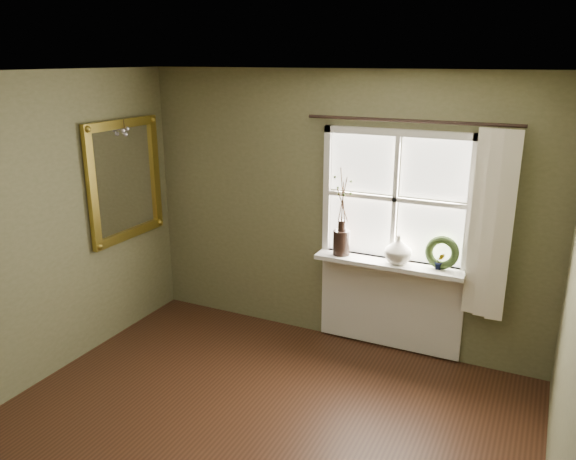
# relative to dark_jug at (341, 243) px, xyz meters

# --- Properties ---
(ceiling) EXTENTS (4.50, 4.50, 0.00)m
(ceiling) POSITION_rel_dark_jug_xyz_m (-0.09, -2.12, 1.56)
(ceiling) COLOR silver
(ceiling) RESTS_ON ground
(wall_back) EXTENTS (4.00, 0.10, 2.60)m
(wall_back) POSITION_rel_dark_jug_xyz_m (-0.09, 0.18, 0.26)
(wall_back) COLOR #656543
(wall_back) RESTS_ON ground
(window_frame) EXTENTS (1.36, 0.06, 1.24)m
(window_frame) POSITION_rel_dark_jug_xyz_m (0.46, 0.11, 0.44)
(window_frame) COLOR silver
(window_frame) RESTS_ON wall_back
(window_sill) EXTENTS (1.36, 0.26, 0.04)m
(window_sill) POSITION_rel_dark_jug_xyz_m (0.46, 0.00, -0.14)
(window_sill) COLOR silver
(window_sill) RESTS_ON wall_back
(window_apron) EXTENTS (1.36, 0.04, 0.88)m
(window_apron) POSITION_rel_dark_jug_xyz_m (0.46, 0.11, -0.58)
(window_apron) COLOR silver
(window_apron) RESTS_ON ground
(dark_jug) EXTENTS (0.21, 0.21, 0.23)m
(dark_jug) POSITION_rel_dark_jug_xyz_m (0.00, 0.00, 0.00)
(dark_jug) COLOR black
(dark_jug) RESTS_ON window_sill
(cream_vase) EXTENTS (0.29, 0.29, 0.26)m
(cream_vase) POSITION_rel_dark_jug_xyz_m (0.54, 0.00, 0.01)
(cream_vase) COLOR beige
(cream_vase) RESTS_ON window_sill
(wreath) EXTENTS (0.30, 0.13, 0.30)m
(wreath) POSITION_rel_dark_jug_xyz_m (0.92, 0.04, -0.00)
(wreath) COLOR #2C3F1C
(wreath) RESTS_ON window_sill
(potted_plant_left) EXTENTS (0.11, 0.09, 0.18)m
(potted_plant_left) POSITION_rel_dark_jug_xyz_m (-0.01, 0.00, -0.03)
(potted_plant_left) COLOR #2C3F1C
(potted_plant_left) RESTS_ON window_sill
(potted_plant_right) EXTENTS (0.10, 0.09, 0.15)m
(potted_plant_right) POSITION_rel_dark_jug_xyz_m (0.91, 0.00, -0.04)
(potted_plant_right) COLOR #2C3F1C
(potted_plant_right) RESTS_ON window_sill
(curtain) EXTENTS (0.36, 0.12, 1.59)m
(curtain) POSITION_rel_dark_jug_xyz_m (1.30, 0.01, 0.33)
(curtain) COLOR #EFE7CF
(curtain) RESTS_ON wall_back
(curtain_rod) EXTENTS (1.84, 0.03, 0.03)m
(curtain_rod) POSITION_rel_dark_jug_xyz_m (0.56, 0.05, 1.14)
(curtain_rod) COLOR black
(curtain_rod) RESTS_ON wall_back
(gilt_mirror) EXTENTS (0.10, 0.98, 1.17)m
(gilt_mirror) POSITION_rel_dark_jug_xyz_m (-2.06, -0.54, 0.51)
(gilt_mirror) COLOR white
(gilt_mirror) RESTS_ON wall_left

